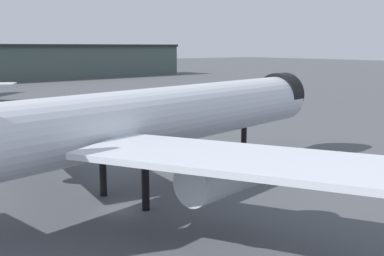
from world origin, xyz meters
TOP-DOWN VIEW (x-y plane):
  - ground at (0.00, 0.00)m, footprint 900.00×900.00m
  - airliner_near_gate at (3.64, 2.17)m, footprint 62.24×55.94m
  - service_truck_front at (16.34, 38.39)m, footprint 5.81×5.07m
  - baggage_tug_wing at (26.29, 32.41)m, footprint 3.49×2.52m
  - traffic_cone_near_nose at (6.79, 36.48)m, footprint 0.47×0.47m

SIDE VIEW (x-z plane):
  - ground at x=0.00m, z-range 0.00..0.00m
  - traffic_cone_near_nose at x=6.79m, z-range 0.00..0.59m
  - baggage_tug_wing at x=26.29m, z-range 0.05..1.90m
  - service_truck_front at x=16.34m, z-range 0.09..3.09m
  - airliner_near_gate at x=3.64m, z-range -1.06..16.81m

